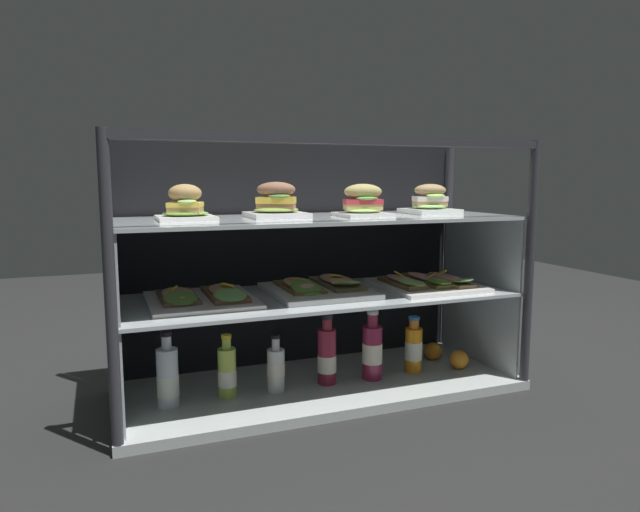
% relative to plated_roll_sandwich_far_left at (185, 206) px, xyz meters
% --- Properties ---
extents(ground_plane, '(6.00, 6.00, 0.02)m').
position_rel_plated_roll_sandwich_far_left_xyz_m(ground_plane, '(0.45, -0.03, -0.68)').
color(ground_plane, black).
rests_on(ground_plane, ground).
extents(case_base_deck, '(1.41, 0.54, 0.03)m').
position_rel_plated_roll_sandwich_far_left_xyz_m(case_base_deck, '(0.45, -0.03, -0.65)').
color(case_base_deck, '#B5BDBA').
rests_on(case_base_deck, ground).
extents(case_frame, '(1.41, 0.54, 0.88)m').
position_rel_plated_roll_sandwich_far_left_xyz_m(case_frame, '(0.45, 0.14, -0.19)').
color(case_frame, '#333338').
rests_on(case_frame, ground).
extents(riser_lower_tier, '(1.35, 0.47, 0.31)m').
position_rel_plated_roll_sandwich_far_left_xyz_m(riser_lower_tier, '(0.45, -0.03, -0.48)').
color(riser_lower_tier, silver).
rests_on(riser_lower_tier, case_base_deck).
extents(shelf_lower_glass, '(1.37, 0.49, 0.01)m').
position_rel_plated_roll_sandwich_far_left_xyz_m(shelf_lower_glass, '(0.45, -0.03, -0.32)').
color(shelf_lower_glass, silver).
rests_on(shelf_lower_glass, riser_lower_tier).
extents(riser_upper_tier, '(1.35, 0.47, 0.26)m').
position_rel_plated_roll_sandwich_far_left_xyz_m(riser_upper_tier, '(0.45, -0.03, -0.18)').
color(riser_upper_tier, silver).
rests_on(riser_upper_tier, shelf_lower_glass).
extents(shelf_upper_glass, '(1.37, 0.49, 0.01)m').
position_rel_plated_roll_sandwich_far_left_xyz_m(shelf_upper_glass, '(0.45, -0.03, -0.05)').
color(shelf_upper_glass, silver).
rests_on(shelf_upper_glass, riser_upper_tier).
extents(plated_roll_sandwich_far_left, '(0.18, 0.18, 0.11)m').
position_rel_plated_roll_sandwich_far_left_xyz_m(plated_roll_sandwich_far_left, '(0.00, 0.00, 0.00)').
color(plated_roll_sandwich_far_left, white).
rests_on(plated_roll_sandwich_far_left, shelf_upper_glass).
extents(plated_roll_sandwich_far_right, '(0.19, 0.19, 0.12)m').
position_rel_plated_roll_sandwich_far_left_xyz_m(plated_roll_sandwich_far_right, '(0.31, 0.02, 0.00)').
color(plated_roll_sandwich_far_right, white).
rests_on(plated_roll_sandwich_far_right, shelf_upper_glass).
extents(plated_roll_sandwich_center, '(0.17, 0.17, 0.11)m').
position_rel_plated_roll_sandwich_far_left_xyz_m(plated_roll_sandwich_center, '(0.61, -0.04, 0.00)').
color(plated_roll_sandwich_center, white).
rests_on(plated_roll_sandwich_center, shelf_upper_glass).
extents(plated_roll_sandwich_left_of_center, '(0.18, 0.18, 0.11)m').
position_rel_plated_roll_sandwich_far_left_xyz_m(plated_roll_sandwich_left_of_center, '(0.91, 0.01, -0.00)').
color(plated_roll_sandwich_left_of_center, white).
rests_on(plated_roll_sandwich_left_of_center, shelf_upper_glass).
extents(open_sandwich_tray_far_right, '(0.34, 0.37, 0.06)m').
position_rel_plated_roll_sandwich_far_left_xyz_m(open_sandwich_tray_far_right, '(0.05, -0.00, -0.30)').
color(open_sandwich_tray_far_right, white).
rests_on(open_sandwich_tray_far_right, shelf_lower_glass).
extents(open_sandwich_tray_right_of_center, '(0.34, 0.37, 0.06)m').
position_rel_plated_roll_sandwich_far_left_xyz_m(open_sandwich_tray_right_of_center, '(0.46, -0.00, -0.29)').
color(open_sandwich_tray_right_of_center, white).
rests_on(open_sandwich_tray_right_of_center, shelf_lower_glass).
extents(open_sandwich_tray_center, '(0.34, 0.37, 0.06)m').
position_rel_plated_roll_sandwich_far_left_xyz_m(open_sandwich_tray_center, '(0.87, -0.05, -0.30)').
color(open_sandwich_tray_center, white).
rests_on(open_sandwich_tray_center, shelf_lower_glass).
extents(juice_bottle_back_center, '(0.07, 0.07, 0.24)m').
position_rel_plated_roll_sandwich_far_left_xyz_m(juice_bottle_back_center, '(-0.08, -0.06, -0.54)').
color(juice_bottle_back_center, white).
rests_on(juice_bottle_back_center, case_base_deck).
extents(juice_bottle_front_middle, '(0.06, 0.06, 0.21)m').
position_rel_plated_roll_sandwich_far_left_xyz_m(juice_bottle_front_middle, '(0.11, -0.04, -0.55)').
color(juice_bottle_front_middle, '#B5D253').
rests_on(juice_bottle_front_middle, case_base_deck).
extents(juice_bottle_front_second, '(0.06, 0.06, 0.20)m').
position_rel_plated_roll_sandwich_far_left_xyz_m(juice_bottle_front_second, '(0.28, -0.06, -0.55)').
color(juice_bottle_front_second, white).
rests_on(juice_bottle_front_second, case_base_deck).
extents(juice_bottle_tucked_behind, '(0.07, 0.07, 0.25)m').
position_rel_plated_roll_sandwich_far_left_xyz_m(juice_bottle_tucked_behind, '(0.47, -0.05, -0.53)').
color(juice_bottle_tucked_behind, maroon).
rests_on(juice_bottle_tucked_behind, case_base_deck).
extents(juice_bottle_near_post, '(0.07, 0.07, 0.25)m').
position_rel_plated_roll_sandwich_far_left_xyz_m(juice_bottle_near_post, '(0.64, -0.07, -0.53)').
color(juice_bottle_near_post, '#922246').
rests_on(juice_bottle_near_post, case_base_deck).
extents(juice_bottle_front_fourth, '(0.06, 0.06, 0.21)m').
position_rel_plated_roll_sandwich_far_left_xyz_m(juice_bottle_front_fourth, '(0.82, -0.05, -0.54)').
color(juice_bottle_front_fourth, orange).
rests_on(juice_bottle_front_fourth, case_base_deck).
extents(orange_fruit_beside_bottles, '(0.07, 0.07, 0.07)m').
position_rel_plated_roll_sandwich_far_left_xyz_m(orange_fruit_beside_bottles, '(0.96, 0.04, -0.60)').
color(orange_fruit_beside_bottles, orange).
rests_on(orange_fruit_beside_bottles, case_base_deck).
extents(orange_fruit_near_left_post, '(0.07, 0.07, 0.07)m').
position_rel_plated_roll_sandwich_far_left_xyz_m(orange_fruit_near_left_post, '(1.00, -0.09, -0.60)').
color(orange_fruit_near_left_post, orange).
rests_on(orange_fruit_near_left_post, case_base_deck).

